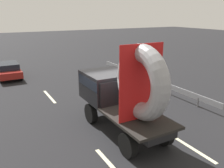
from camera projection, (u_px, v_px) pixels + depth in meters
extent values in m
plane|color=black|center=(114.00, 125.00, 11.19)|extent=(120.00, 120.00, 0.00)
cylinder|color=black|center=(91.00, 113.00, 11.36)|extent=(0.28, 0.94, 0.94)
cylinder|color=black|center=(121.00, 107.00, 12.15)|extent=(0.28, 0.94, 0.94)
cylinder|color=black|center=(128.00, 145.00, 8.64)|extent=(0.28, 0.94, 0.94)
cylinder|color=black|center=(164.00, 134.00, 9.43)|extent=(0.28, 0.94, 0.94)
cube|color=black|center=(123.00, 112.00, 10.33)|extent=(1.30, 5.27, 0.25)
cube|color=black|center=(106.00, 86.00, 11.39)|extent=(2.00, 2.17, 1.35)
cube|color=black|center=(107.00, 80.00, 11.27)|extent=(2.02, 2.06, 0.44)
cube|color=black|center=(138.00, 118.00, 9.37)|extent=(2.00, 3.10, 0.10)
cube|color=black|center=(118.00, 93.00, 10.45)|extent=(1.80, 0.08, 1.10)
torus|color=#9E9EA3|center=(141.00, 83.00, 8.81)|extent=(0.68, 2.89, 2.89)
cube|color=red|center=(141.00, 83.00, 8.81)|extent=(1.90, 0.03, 2.89)
cylinder|color=black|center=(16.00, 70.00, 20.57)|extent=(0.20, 0.58, 0.58)
cylinder|color=black|center=(1.00, 79.00, 17.86)|extent=(0.20, 0.58, 0.58)
cylinder|color=black|center=(21.00, 77.00, 18.53)|extent=(0.20, 0.58, 0.58)
cube|color=maroon|center=(9.00, 71.00, 19.15)|extent=(1.64, 3.83, 0.50)
cube|color=black|center=(8.00, 66.00, 18.93)|extent=(1.48, 2.14, 0.46)
cube|color=gray|center=(147.00, 78.00, 17.15)|extent=(0.06, 12.50, 0.32)
cylinder|color=slate|center=(198.00, 102.00, 13.31)|extent=(0.10, 0.10, 0.55)
cylinder|color=slate|center=(161.00, 87.00, 15.92)|extent=(0.10, 0.10, 0.55)
cylinder|color=slate|center=(135.00, 77.00, 18.54)|extent=(0.10, 0.10, 0.55)
cylinder|color=slate|center=(115.00, 69.00, 21.15)|extent=(0.10, 0.10, 0.55)
cube|color=beige|center=(110.00, 164.00, 8.31)|extent=(0.16, 2.10, 0.01)
cube|color=beige|center=(49.00, 97.00, 14.98)|extent=(0.16, 2.61, 0.01)
cube|color=beige|center=(190.00, 147.00, 9.36)|extent=(0.16, 2.48, 0.01)
cube|color=beige|center=(100.00, 91.00, 16.07)|extent=(0.16, 2.73, 0.01)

